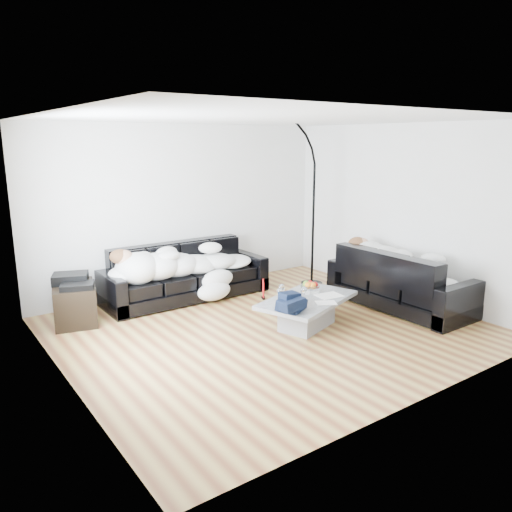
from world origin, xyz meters
TOP-DOWN VIEW (x-y plane):
  - ground at (0.00, 0.00)m, footprint 5.00×5.00m
  - wall_back at (0.00, 2.25)m, footprint 5.00×0.02m
  - wall_left at (-2.50, 0.00)m, footprint 0.02×4.50m
  - wall_right at (2.50, 0.00)m, footprint 0.02×4.50m
  - ceiling at (0.00, 0.00)m, footprint 5.00×5.00m
  - sofa_back at (-0.26, 1.77)m, footprint 2.50×0.87m
  - sofa_right at (2.05, -0.38)m, footprint 0.89×2.08m
  - sleeper_back at (-0.26, 1.72)m, footprint 2.12×0.73m
  - sleeper_right at (2.05, -0.38)m, footprint 0.75×1.78m
  - teal_cushion at (1.99, 0.26)m, footprint 0.42×0.38m
  - coffee_table at (0.43, -0.22)m, footprint 1.51×1.17m
  - fruit_bowl at (0.63, -0.05)m, footprint 0.27×0.27m
  - wine_glass_a at (0.15, -0.05)m, footprint 0.10×0.10m
  - wine_glass_b at (0.04, -0.16)m, footprint 0.10×0.10m
  - wine_glass_c at (0.33, -0.27)m, footprint 0.09×0.09m
  - candle_left at (-0.06, 0.05)m, footprint 0.04×0.04m
  - candle_right at (-0.03, 0.10)m, footprint 0.05×0.05m
  - newspaper_a at (0.72, -0.32)m, footprint 0.35×0.29m
  - newspaper_b at (0.48, -0.51)m, footprint 0.30×0.28m
  - navy_jacket at (-0.06, -0.49)m, footprint 0.42×0.38m
  - shoes at (0.60, 0.25)m, footprint 0.54×0.42m
  - av_cabinet at (-1.95, 1.68)m, footprint 0.68×0.85m
  - stereo at (-1.95, 1.68)m, footprint 0.53×0.48m
  - floor_lamp at (1.79, 1.20)m, footprint 0.93×0.48m

SIDE VIEW (x-z plane):
  - ground at x=0.00m, z-range 0.00..0.00m
  - shoes at x=0.60m, z-range 0.00..0.11m
  - coffee_table at x=0.43m, z-range 0.00..0.39m
  - av_cabinet at x=-1.95m, z-range 0.00..0.51m
  - newspaper_b at x=0.48m, z-range 0.39..0.40m
  - newspaper_a at x=0.72m, z-range 0.39..0.40m
  - sofa_back at x=-0.26m, z-range 0.00..0.82m
  - sofa_right at x=2.05m, z-range 0.00..0.84m
  - fruit_bowl at x=0.63m, z-range 0.39..0.55m
  - wine_glass_c at x=0.33m, z-range 0.39..0.57m
  - wine_glass_b at x=0.04m, z-range 0.39..0.57m
  - wine_glass_a at x=0.15m, z-range 0.39..0.58m
  - candle_left at x=-0.06m, z-range 0.39..0.60m
  - candle_right at x=-0.03m, z-range 0.39..0.64m
  - navy_jacket at x=-0.06m, z-range 0.47..0.65m
  - stereo at x=-1.95m, z-range 0.51..0.64m
  - sleeper_back at x=-0.26m, z-range 0.42..0.84m
  - sleeper_right at x=2.05m, z-range 0.42..0.86m
  - teal_cushion at x=1.99m, z-range 0.62..0.82m
  - floor_lamp at x=1.79m, z-range 0.00..2.43m
  - wall_back at x=0.00m, z-range 0.00..2.60m
  - wall_left at x=-2.50m, z-range 0.00..2.60m
  - wall_right at x=2.50m, z-range 0.00..2.60m
  - ceiling at x=0.00m, z-range 2.60..2.60m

